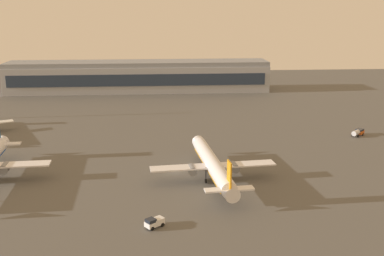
# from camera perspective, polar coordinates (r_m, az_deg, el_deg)

# --- Properties ---
(ground_plane) EXTENTS (416.00, 416.00, 0.00)m
(ground_plane) POSITION_cam_1_polar(r_m,az_deg,el_deg) (130.67, -2.19, -5.43)
(ground_plane) COLOR #56544F
(terminal_building) EXTENTS (141.26, 22.40, 16.40)m
(terminal_building) POSITION_cam_1_polar(r_m,az_deg,el_deg) (254.70, -6.65, 6.40)
(terminal_building) COLOR #9EA3AD
(terminal_building) RESTS_ON ground
(airplane_terminal_side) EXTENTS (34.04, 43.66, 11.19)m
(airplane_terminal_side) POSITION_cam_1_polar(r_m,az_deg,el_deg) (123.37, 2.62, -4.60)
(airplane_terminal_side) COLOR white
(airplane_terminal_side) RESTS_ON ground
(fuel_truck) EXTENTS (6.07, 5.80, 2.35)m
(fuel_truck) POSITION_cam_1_polar(r_m,az_deg,el_deg) (175.97, 19.94, -0.49)
(fuel_truck) COLOR #D85919
(fuel_truck) RESTS_ON ground
(baggage_tractor) EXTENTS (4.48, 4.07, 2.25)m
(baggage_tractor) POSITION_cam_1_polar(r_m,az_deg,el_deg) (99.24, -4.71, -11.61)
(baggage_tractor) COLOR white
(baggage_tractor) RESTS_ON ground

